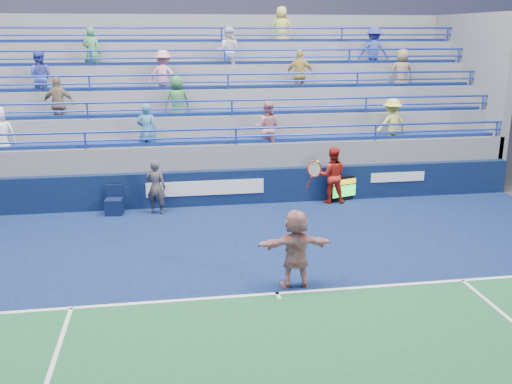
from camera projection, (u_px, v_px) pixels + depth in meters
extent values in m
plane|color=#333538|center=(277.00, 294.00, 11.74)|extent=(120.00, 120.00, 0.00)
cube|color=#0E1548|center=(260.00, 254.00, 13.83)|extent=(18.00, 8.40, 0.02)
cube|color=white|center=(277.00, 293.00, 11.74)|extent=(11.00, 0.10, 0.01)
cube|color=white|center=(278.00, 295.00, 11.64)|extent=(0.08, 0.30, 0.01)
cube|color=#0A153A|center=(237.00, 187.00, 17.77)|extent=(18.00, 0.30, 1.10)
cube|color=white|center=(206.00, 188.00, 17.46)|extent=(3.60, 0.02, 0.45)
cube|color=white|center=(398.00, 177.00, 18.37)|extent=(1.80, 0.02, 0.30)
cube|color=slate|center=(227.00, 166.00, 20.58)|extent=(18.00, 5.60, 1.10)
cube|color=slate|center=(227.00, 156.00, 20.47)|extent=(18.00, 5.60, 1.85)
cube|color=navy|center=(234.00, 141.00, 17.98)|extent=(17.40, 0.45, 0.10)
cylinder|color=#2039B2|center=(236.00, 129.00, 17.47)|extent=(18.00, 0.07, 0.07)
cube|color=slate|center=(225.00, 143.00, 20.85)|extent=(18.00, 4.60, 2.60)
cube|color=navy|center=(231.00, 113.00, 18.72)|extent=(17.40, 0.45, 0.10)
cylinder|color=#2039B2|center=(232.00, 100.00, 18.22)|extent=(18.00, 0.07, 0.07)
cube|color=slate|center=(224.00, 130.00, 21.22)|extent=(18.00, 3.60, 3.35)
cube|color=navy|center=(227.00, 87.00, 19.47)|extent=(17.40, 0.45, 0.10)
cylinder|color=#2039B2|center=(228.00, 74.00, 18.97)|extent=(18.00, 0.07, 0.07)
cube|color=slate|center=(222.00, 118.00, 21.59)|extent=(18.00, 2.60, 4.10)
cube|color=navy|center=(224.00, 63.00, 20.22)|extent=(17.40, 0.45, 0.10)
cylinder|color=#2039B2|center=(225.00, 50.00, 19.71)|extent=(18.00, 0.07, 0.07)
cube|color=slate|center=(221.00, 107.00, 21.97)|extent=(18.00, 1.60, 4.85)
cube|color=navy|center=(220.00, 41.00, 20.96)|extent=(17.40, 0.45, 0.10)
cylinder|color=#2039B2|center=(221.00, 28.00, 20.46)|extent=(18.00, 0.07, 0.07)
imported|color=white|center=(1.00, 135.00, 16.82)|extent=(0.94, 0.72, 1.70)
imported|color=#8E735F|center=(402.00, 73.00, 20.32)|extent=(0.91, 0.68, 1.70)
imported|color=#303A90|center=(373.00, 51.00, 20.95)|extent=(1.23, 0.92, 1.70)
imported|color=gold|center=(300.00, 75.00, 19.75)|extent=(1.05, 0.58, 1.70)
imported|color=#377A40|center=(177.00, 102.00, 18.36)|extent=(0.92, 0.69, 1.70)
imported|color=teal|center=(147.00, 131.00, 17.46)|extent=(0.68, 0.51, 1.70)
imported|color=#D6DC55|center=(391.00, 125.00, 18.66)|extent=(1.19, 0.82, 1.70)
imported|color=#449753|center=(92.00, 52.00, 19.43)|extent=(0.70, 0.55, 1.70)
imported|color=#837057|center=(59.00, 104.00, 17.80)|extent=(1.03, 0.49, 1.70)
imported|color=white|center=(228.00, 52.00, 20.14)|extent=(0.98, 0.85, 1.70)
imported|color=pink|center=(164.00, 76.00, 19.04)|extent=(1.23, 0.91, 1.70)
imported|color=#DBD555|center=(282.00, 30.00, 21.21)|extent=(0.92, 0.69, 1.70)
imported|color=pink|center=(267.00, 128.00, 18.03)|extent=(0.97, 0.85, 1.70)
imported|color=#3A48AF|center=(40.00, 78.00, 18.44)|extent=(0.87, 0.70, 1.70)
cube|color=black|center=(345.00, 189.00, 18.15)|extent=(1.13, 0.49, 0.80)
cube|color=gold|center=(346.00, 182.00, 18.01)|extent=(0.98, 0.02, 0.16)
cube|color=#19E533|center=(345.00, 191.00, 18.10)|extent=(0.98, 0.02, 0.36)
cube|color=#0B1538|center=(114.00, 207.00, 16.80)|extent=(0.53, 0.53, 0.48)
cube|color=#0B1538|center=(114.00, 191.00, 16.88)|extent=(0.49, 0.11, 0.38)
imported|color=silver|center=(296.00, 249.00, 11.89)|extent=(1.59, 0.53, 1.70)
torus|color=#A51A14|center=(314.00, 169.00, 11.48)|extent=(0.35, 0.20, 0.34)
cylinder|color=#A51A14|center=(309.00, 183.00, 11.55)|extent=(0.08, 0.19, 0.31)
sphere|color=yellow|center=(318.00, 162.00, 11.40)|extent=(0.07, 0.07, 0.07)
imported|color=#121A33|center=(156.00, 187.00, 16.73)|extent=(0.70, 0.57, 1.64)
imported|color=#B01F14|center=(332.00, 175.00, 17.81)|extent=(0.97, 0.82, 1.78)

